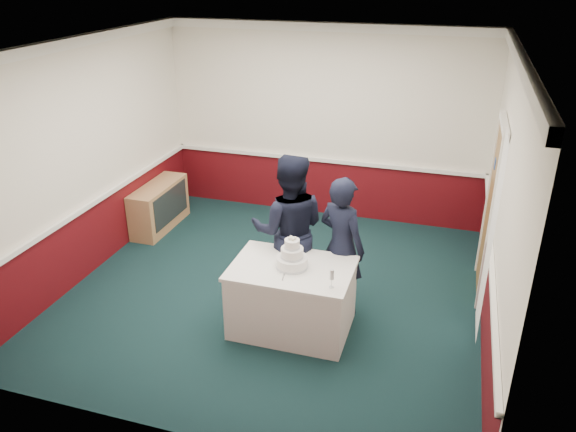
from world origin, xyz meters
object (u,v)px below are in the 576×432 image
(cake_table, at_px, (292,297))
(person_woman, at_px, (341,246))
(cake_knife, at_px, (284,275))
(sideboard, at_px, (159,206))
(champagne_flute, at_px, (332,276))
(wedding_cake, at_px, (292,258))
(person_man, at_px, (289,230))

(cake_table, height_order, person_woman, person_woman)
(cake_knife, distance_m, person_woman, 0.87)
(sideboard, relative_size, cake_knife, 5.45)
(person_woman, bearing_deg, sideboard, 2.75)
(sideboard, height_order, champagne_flute, champagne_flute)
(champagne_flute, relative_size, person_woman, 0.12)
(sideboard, height_order, wedding_cake, wedding_cake)
(sideboard, xyz_separation_m, cake_table, (2.71, -1.92, 0.05))
(person_man, bearing_deg, cake_knife, 89.61)
(sideboard, height_order, person_woman, person_woman)
(wedding_cake, distance_m, person_man, 0.61)
(champagne_flute, bearing_deg, person_woman, 95.04)
(cake_table, distance_m, person_woman, 0.82)
(sideboard, bearing_deg, person_woman, -23.82)
(wedding_cake, height_order, person_man, person_man)
(cake_knife, relative_size, champagne_flute, 1.07)
(sideboard, distance_m, person_man, 2.90)
(sideboard, xyz_separation_m, champagne_flute, (3.21, -2.20, 0.58))
(cake_table, relative_size, cake_knife, 6.00)
(cake_knife, bearing_deg, person_man, 93.91)
(cake_table, distance_m, champagne_flute, 0.78)
(wedding_cake, xyz_separation_m, person_woman, (0.43, 0.54, -0.06))
(wedding_cake, relative_size, person_woman, 0.22)
(champagne_flute, distance_m, person_woman, 0.83)
(champagne_flute, height_order, person_man, person_man)
(cake_table, bearing_deg, sideboard, 144.58)
(cake_table, bearing_deg, champagne_flute, -29.25)
(cake_knife, bearing_deg, champagne_flute, -17.68)
(wedding_cake, relative_size, person_man, 0.20)
(cake_table, xyz_separation_m, person_woman, (0.43, 0.54, 0.44))
(sideboard, bearing_deg, wedding_cake, -35.42)
(sideboard, bearing_deg, cake_table, -35.42)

